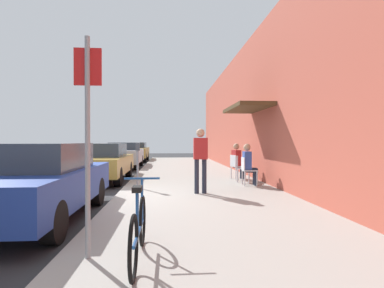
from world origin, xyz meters
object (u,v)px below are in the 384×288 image
parked_car_1 (102,162)px  cafe_chair_0 (247,169)px  cafe_chair_1 (241,167)px  parked_car_0 (38,181)px  parked_car_3 (135,151)px  seated_patron_0 (249,163)px  bicycle_0 (139,230)px  seated_patron_2 (238,160)px  street_sign (88,129)px  parking_meter (138,162)px  cafe_chair_2 (236,165)px  parked_car_2 (124,154)px  pedestrian_standing (200,155)px

parked_car_1 → cafe_chair_0: parked_car_1 is taller
cafe_chair_1 → parked_car_0: bearing=-138.9°
parked_car_1 → parked_car_3: bearing=90.0°
parked_car_1 → seated_patron_0: bearing=-24.4°
seated_patron_0 → bicycle_0: bearing=-115.8°
bicycle_0 → seated_patron_2: (2.85, 7.43, 0.34)m
parked_car_3 → cafe_chair_1: parked_car_3 is taller
street_sign → parking_meter: bearing=89.5°
cafe_chair_1 → cafe_chair_0: bearing=-90.2°
cafe_chair_2 → cafe_chair_0: bearing=-90.1°
seated_patron_0 → street_sign: bearing=-121.0°
cafe_chair_1 → cafe_chair_2: 0.72m
parked_car_2 → seated_patron_2: (4.95, -6.47, 0.07)m
seated_patron_0 → seated_patron_2: bearing=90.0°
parked_car_3 → cafe_chair_2: (4.89, -12.20, -0.11)m
parking_meter → seated_patron_0: 3.42m
seated_patron_2 → parked_car_2: bearing=127.4°
parked_car_2 → parked_car_3: parked_car_2 is taller
parking_meter → seated_patron_2: size_ratio=1.02×
street_sign → cafe_chair_1: street_sign is taller
parked_car_3 → pedestrian_standing: bearing=-77.7°
parked_car_1 → cafe_chair_1: (4.89, -1.44, -0.10)m
parking_meter → pedestrian_standing: size_ratio=0.78×
parked_car_0 → parked_car_3: size_ratio=1.00×
parked_car_1 → parking_meter: size_ratio=3.33×
pedestrian_standing → parking_meter: bearing=148.4°
parked_car_1 → pedestrian_standing: size_ratio=2.59×
cafe_chair_0 → cafe_chair_1: (0.00, 0.81, 0.00)m
parked_car_2 → parked_car_0: bearing=-90.0°
street_sign → cafe_chair_0: bearing=59.5°
parked_car_0 → cafe_chair_1: size_ratio=5.06×
parked_car_1 → parked_car_3: (-0.00, 11.48, 0.01)m
parking_meter → cafe_chair_1: (3.34, 1.14, -0.26)m
cafe_chair_1 → street_sign: bearing=-117.3°
street_sign → seated_patron_2: 8.11m
cafe_chair_2 → pedestrian_standing: pedestrian_standing is taller
parking_meter → street_sign: 5.47m
seated_patron_0 → seated_patron_2: 1.55m
parked_car_0 → pedestrian_standing: bearing=32.1°
pedestrian_standing → bicycle_0: bearing=-104.8°
seated_patron_0 → parked_car_1: bearing=155.6°
bicycle_0 → seated_patron_2: size_ratio=1.33×
seated_patron_2 → seated_patron_0: bearing=-90.0°
parked_car_3 → seated_patron_2: bearing=-67.9°
parked_car_0 → pedestrian_standing: pedestrian_standing is taller
seated_patron_0 → cafe_chair_2: seated_patron_0 is taller
bicycle_0 → cafe_chair_0: size_ratio=1.97×
parking_meter → street_sign: size_ratio=0.51×
parked_car_0 → street_sign: bearing=-56.7°
pedestrian_standing → cafe_chair_0: bearing=41.1°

